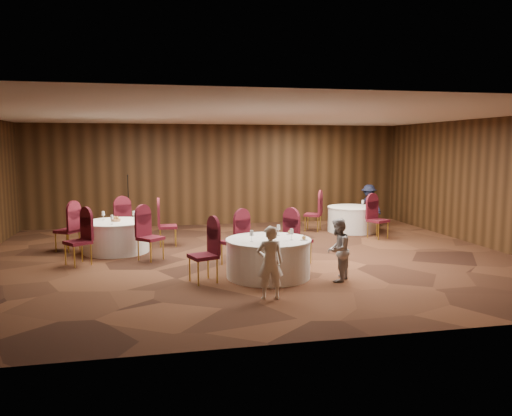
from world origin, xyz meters
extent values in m
plane|color=black|center=(0.00, 0.00, 0.00)|extent=(12.00, 12.00, 0.00)
plane|color=silver|center=(0.00, 0.00, 3.20)|extent=(12.00, 12.00, 0.00)
plane|color=black|center=(0.00, 5.00, 1.60)|extent=(12.00, 0.00, 12.00)
plane|color=black|center=(0.00, -5.00, 1.60)|extent=(12.00, 0.00, 12.00)
plane|color=black|center=(6.00, 0.00, 1.60)|extent=(0.00, 10.00, 10.00)
cylinder|color=white|center=(0.03, -1.74, 0.36)|extent=(1.61, 1.61, 0.72)
cylinder|color=white|center=(0.03, -1.74, 0.72)|extent=(1.64, 1.64, 0.03)
cylinder|color=white|center=(-2.98, 1.22, 0.36)|extent=(1.51, 1.51, 0.72)
cylinder|color=white|center=(-2.98, 1.22, 0.72)|extent=(1.55, 1.55, 0.03)
cylinder|color=white|center=(3.66, 2.77, 0.36)|extent=(1.45, 1.45, 0.72)
cylinder|color=white|center=(3.66, 2.77, 0.72)|extent=(1.47, 1.47, 0.03)
cylinder|color=silver|center=(0.32, -1.41, 0.74)|extent=(0.06, 0.06, 0.01)
cylinder|color=silver|center=(0.32, -1.41, 0.80)|extent=(0.01, 0.01, 0.11)
cone|color=silver|center=(0.32, -1.41, 0.91)|extent=(0.08, 0.08, 0.10)
cylinder|color=silver|center=(0.44, -1.93, 0.74)|extent=(0.06, 0.06, 0.01)
cylinder|color=silver|center=(0.44, -1.93, 0.80)|extent=(0.01, 0.01, 0.11)
cone|color=silver|center=(0.44, -1.93, 0.91)|extent=(0.08, 0.08, 0.10)
cylinder|color=silver|center=(-0.34, -1.95, 0.74)|extent=(0.06, 0.06, 0.01)
cylinder|color=silver|center=(-0.34, -1.95, 0.80)|extent=(0.01, 0.01, 0.11)
cone|color=silver|center=(-0.34, -1.95, 0.91)|extent=(0.08, 0.08, 0.10)
cylinder|color=silver|center=(-0.07, -2.14, 0.74)|extent=(0.06, 0.06, 0.01)
cylinder|color=silver|center=(-0.07, -2.14, 0.80)|extent=(0.01, 0.01, 0.11)
cone|color=silver|center=(-0.07, -2.14, 0.91)|extent=(0.08, 0.08, 0.10)
cylinder|color=white|center=(0.02, -2.32, 0.75)|extent=(0.15, 0.15, 0.01)
sphere|color=#9E6B33|center=(0.02, -2.32, 0.79)|extent=(0.08, 0.08, 0.08)
cylinder|color=white|center=(0.66, -1.99, 0.75)|extent=(0.15, 0.15, 0.01)
sphere|color=#9E6B33|center=(0.66, -1.99, 0.79)|extent=(0.08, 0.08, 0.08)
cylinder|color=white|center=(0.57, -1.35, 0.75)|extent=(0.15, 0.15, 0.01)
sphere|color=#9E6B33|center=(0.57, -1.35, 0.79)|extent=(0.08, 0.08, 0.08)
cylinder|color=silver|center=(-2.57, 1.35, 0.74)|extent=(0.06, 0.06, 0.01)
cylinder|color=silver|center=(-2.57, 1.35, 0.80)|extent=(0.01, 0.01, 0.11)
cone|color=silver|center=(-2.57, 1.35, 0.91)|extent=(0.08, 0.08, 0.10)
cylinder|color=silver|center=(-3.29, 1.50, 0.74)|extent=(0.06, 0.06, 0.01)
cylinder|color=silver|center=(-3.29, 1.50, 0.80)|extent=(0.01, 0.01, 0.11)
cone|color=silver|center=(-3.29, 1.50, 0.91)|extent=(0.08, 0.08, 0.10)
cylinder|color=silver|center=(-3.04, 0.78, 0.74)|extent=(0.06, 0.06, 0.01)
cylinder|color=silver|center=(-3.04, 0.78, 0.80)|extent=(0.01, 0.01, 0.11)
cone|color=silver|center=(-3.04, 0.78, 0.91)|extent=(0.08, 0.08, 0.10)
cylinder|color=#98643C|center=(-2.98, 1.22, 0.77)|extent=(0.22, 0.22, 0.06)
sphere|color=#9E6B33|center=(-3.01, 1.24, 0.83)|extent=(0.07, 0.07, 0.07)
sphere|color=#9E6B33|center=(-2.94, 1.20, 0.83)|extent=(0.07, 0.07, 0.07)
cylinder|color=silver|center=(3.88, 2.55, 0.74)|extent=(0.06, 0.06, 0.01)
cylinder|color=silver|center=(3.88, 2.55, 0.80)|extent=(0.01, 0.01, 0.11)
cone|color=silver|center=(3.88, 2.55, 0.91)|extent=(0.08, 0.08, 0.10)
cylinder|color=black|center=(-2.79, 3.83, 0.01)|extent=(0.24, 0.24, 0.02)
cylinder|color=black|center=(-2.79, 3.83, 0.86)|extent=(0.02, 0.02, 1.68)
cylinder|color=black|center=(-2.79, 3.88, 1.67)|extent=(0.04, 0.12, 0.04)
imported|color=white|center=(-0.27, -3.13, 0.61)|extent=(0.46, 0.31, 1.22)
imported|color=#A0A0A4|center=(1.23, -2.30, 0.59)|extent=(0.70, 0.73, 1.18)
imported|color=#161A32|center=(4.52, 3.52, 0.66)|extent=(0.90, 0.98, 1.32)
camera|label=1|loc=(-2.15, -10.89, 2.50)|focal=35.00mm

